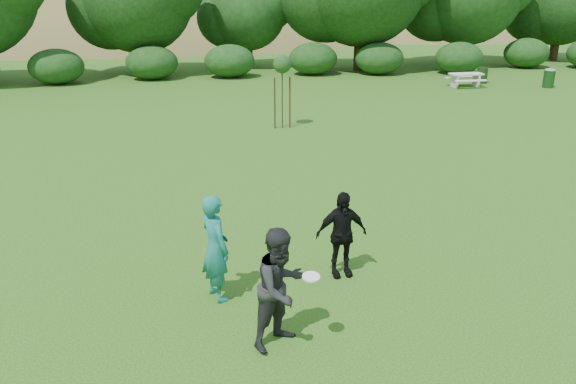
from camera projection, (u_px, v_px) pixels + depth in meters
name	position (u px, v px, depth m)	size (l,w,h in m)	color
ground	(323.00, 309.00, 9.85)	(120.00, 120.00, 0.00)	#19470C
player_teal	(215.00, 248.00, 9.89)	(0.72, 0.47, 1.98)	#197167
player_grey	(281.00, 288.00, 8.59)	(0.95, 0.74, 1.96)	#242527
player_black	(341.00, 234.00, 10.73)	(1.01, 0.42, 1.72)	black
trash_can_near	(482.00, 75.00, 32.32)	(0.60, 0.60, 0.90)	#163513
frisbee	(311.00, 277.00, 8.33)	(0.27, 0.27, 0.06)	white
sapling	(282.00, 66.00, 21.46)	(0.70, 0.70, 2.85)	#402719
picnic_table	(466.00, 78.00, 31.07)	(1.80, 1.48, 0.76)	silver
trash_can_lidded	(549.00, 78.00, 30.90)	(0.60, 0.60, 1.05)	#163C15
hillside	(187.00, 120.00, 76.77)	(150.00, 72.00, 52.00)	olive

